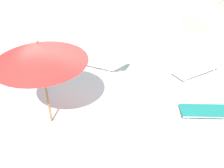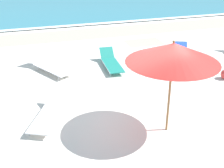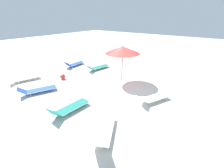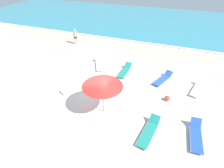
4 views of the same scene
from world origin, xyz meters
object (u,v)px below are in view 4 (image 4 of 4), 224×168
at_px(sun_lounger_near_water_right, 198,88).
at_px(beachgoer_wading_adult, 75,36).
at_px(sun_lounger_beside_umbrella, 99,64).
at_px(beach_umbrella, 102,82).
at_px(sun_lounger_mid_beach_solo, 149,131).
at_px(sun_lounger_near_water_left, 163,79).
at_px(sun_lounger_mid_beach_pair_b, 125,71).
at_px(sun_lounger_mid_beach_pair_a, 196,136).
at_px(beach_ball, 167,98).
at_px(sun_lounger_under_umbrella, 74,86).

bearing_deg(sun_lounger_near_water_right, beachgoer_wading_adult, 176.75).
bearing_deg(sun_lounger_beside_umbrella, beach_umbrella, -91.84).
height_order(sun_lounger_beside_umbrella, sun_lounger_near_water_right, sun_lounger_beside_umbrella).
bearing_deg(beach_umbrella, sun_lounger_beside_umbrella, 116.27).
height_order(sun_lounger_mid_beach_solo, beachgoer_wading_adult, beachgoer_wading_adult).
relative_size(sun_lounger_near_water_left, sun_lounger_mid_beach_pair_b, 1.03).
relative_size(sun_lounger_near_water_left, sun_lounger_near_water_right, 1.03).
bearing_deg(sun_lounger_near_water_right, sun_lounger_mid_beach_pair_a, -76.22).
bearing_deg(sun_lounger_mid_beach_pair_a, sun_lounger_mid_beach_solo, -168.83).
distance_m(sun_lounger_mid_beach_pair_a, beach_ball, 3.20).
distance_m(beach_umbrella, beachgoer_wading_adult, 11.47).
distance_m(sun_lounger_mid_beach_solo, sun_lounger_mid_beach_pair_b, 6.46).
bearing_deg(sun_lounger_under_umbrella, beach_umbrella, -0.91).
xyz_separation_m(sun_lounger_beside_umbrella, sun_lounger_mid_beach_pair_a, (8.01, -5.38, 0.00)).
bearing_deg(beach_ball, sun_lounger_mid_beach_solo, -101.09).
height_order(beach_umbrella, beachgoer_wading_adult, beach_umbrella).
bearing_deg(sun_lounger_mid_beach_pair_b, sun_lounger_under_umbrella, -127.34).
xyz_separation_m(sun_lounger_mid_beach_pair_b, beach_ball, (3.76, -2.40, -0.02)).
xyz_separation_m(sun_lounger_beside_umbrella, beach_ball, (6.23, -2.71, -0.03)).
distance_m(sun_lounger_near_water_right, sun_lounger_mid_beach_pair_a, 4.55).
xyz_separation_m(sun_lounger_mid_beach_solo, sun_lounger_mid_beach_pair_a, (2.42, 0.60, 0.00)).
distance_m(sun_lounger_near_water_left, sun_lounger_mid_beach_solo, 5.54).
bearing_deg(sun_lounger_mid_beach_solo, sun_lounger_near_water_right, 72.66).
bearing_deg(beachgoer_wading_adult, sun_lounger_mid_beach_pair_b, 125.23).
relative_size(sun_lounger_under_umbrella, sun_lounger_mid_beach_pair_b, 0.99).
bearing_deg(sun_lounger_near_water_left, sun_lounger_under_umbrella, -128.32).
relative_size(beach_umbrella, sun_lounger_beside_umbrella, 1.14).
bearing_deg(sun_lounger_near_water_right, sun_lounger_mid_beach_solo, -100.64).
bearing_deg(sun_lounger_mid_beach_pair_b, sun_lounger_mid_beach_pair_a, -38.91).
xyz_separation_m(beachgoer_wading_adult, beach_ball, (10.77, -6.44, -0.81)).
height_order(sun_lounger_mid_beach_solo, sun_lounger_mid_beach_pair_b, sun_lounger_mid_beach_solo).
distance_m(sun_lounger_near_water_right, beachgoer_wading_adult, 13.57).
distance_m(sun_lounger_under_umbrella, sun_lounger_mid_beach_pair_b, 4.49).
distance_m(sun_lounger_near_water_left, beachgoer_wading_adult, 11.04).
distance_m(sun_lounger_mid_beach_solo, beachgoer_wading_adult, 14.05).
xyz_separation_m(beach_umbrella, beachgoer_wading_adult, (-7.10, 8.92, -1.23)).
relative_size(sun_lounger_beside_umbrella, sun_lounger_mid_beach_pair_b, 1.04).
distance_m(sun_lounger_mid_beach_pair_a, beachgoer_wading_adult, 15.52).
bearing_deg(beach_ball, sun_lounger_mid_beach_pair_a, -56.22).
bearing_deg(sun_lounger_under_umbrella, sun_lounger_beside_umbrella, 108.21).
xyz_separation_m(sun_lounger_under_umbrella, sun_lounger_beside_umbrella, (0.46, 3.71, 0.01)).
bearing_deg(beach_umbrella, sun_lounger_near_water_right, 37.70).
relative_size(sun_lounger_mid_beach_pair_b, beachgoer_wading_adult, 1.21).
xyz_separation_m(sun_lounger_beside_umbrella, sun_lounger_mid_beach_solo, (5.59, -5.98, -0.00)).
height_order(sun_lounger_under_umbrella, sun_lounger_near_water_right, sun_lounger_near_water_right).
relative_size(beach_umbrella, beachgoer_wading_adult, 1.45).
xyz_separation_m(sun_lounger_mid_beach_solo, beach_ball, (0.64, 3.26, -0.02)).
bearing_deg(sun_lounger_mid_beach_pair_a, beach_umbrella, 175.34).
distance_m(sun_lounger_under_umbrella, sun_lounger_mid_beach_pair_a, 8.64).
distance_m(beach_umbrella, sun_lounger_near_water_left, 6.03).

